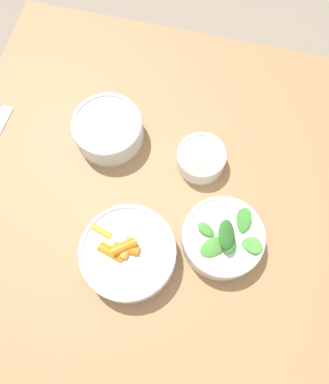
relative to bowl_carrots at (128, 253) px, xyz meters
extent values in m
plane|color=gray|center=(0.05, -0.09, -0.75)|extent=(10.00, 10.00, 0.00)
cube|color=#99724C|center=(0.05, -0.09, -0.05)|extent=(1.12, 1.09, 0.03)
cube|color=olive|center=(0.55, 0.39, -0.41)|extent=(0.06, 0.06, 0.69)
cylinder|color=silver|center=(0.00, 0.00, -0.01)|extent=(0.20, 0.20, 0.05)
torus|color=silver|center=(0.00, 0.00, 0.02)|extent=(0.20, 0.20, 0.01)
cylinder|color=orange|center=(-0.01, 0.03, 0.01)|extent=(0.04, 0.06, 0.02)
cylinder|color=orange|center=(-0.03, 0.00, 0.01)|extent=(0.06, 0.05, 0.02)
cylinder|color=orange|center=(0.03, 0.06, 0.01)|extent=(0.04, 0.05, 0.02)
cylinder|color=orange|center=(0.04, 0.02, 0.01)|extent=(0.05, 0.04, 0.02)
cylinder|color=orange|center=(0.00, 0.03, 0.01)|extent=(0.03, 0.05, 0.02)
cylinder|color=orange|center=(-0.01, -0.03, 0.01)|extent=(0.05, 0.03, 0.02)
cylinder|color=orange|center=(0.01, 0.01, 0.03)|extent=(0.05, 0.05, 0.02)
cylinder|color=orange|center=(0.01, 0.00, 0.02)|extent=(0.05, 0.02, 0.02)
cylinder|color=orange|center=(0.00, 0.00, 0.02)|extent=(0.02, 0.05, 0.02)
cylinder|color=white|center=(0.08, -0.18, -0.01)|extent=(0.17, 0.17, 0.05)
torus|color=white|center=(0.08, -0.18, 0.02)|extent=(0.17, 0.17, 0.01)
ellipsoid|color=#3D8433|center=(0.11, -0.21, 0.02)|extent=(0.07, 0.05, 0.05)
ellipsoid|color=#4C933D|center=(0.04, -0.16, 0.02)|extent=(0.07, 0.07, 0.03)
ellipsoid|color=#2D7028|center=(0.06, -0.20, 0.03)|extent=(0.05, 0.03, 0.03)
ellipsoid|color=#2D7028|center=(0.07, -0.18, 0.04)|extent=(0.07, 0.05, 0.04)
ellipsoid|color=#4C933D|center=(0.07, -0.24, 0.02)|extent=(0.07, 0.07, 0.04)
ellipsoid|color=#235B23|center=(0.04, -0.15, 0.01)|extent=(0.04, 0.05, 0.03)
ellipsoid|color=#4C933D|center=(0.08, -0.15, 0.02)|extent=(0.04, 0.05, 0.04)
cylinder|color=silver|center=(0.26, 0.12, 0.00)|extent=(0.16, 0.16, 0.06)
torus|color=silver|center=(0.26, 0.12, 0.03)|extent=(0.16, 0.16, 0.01)
cylinder|color=brown|center=(0.26, 0.12, -0.01)|extent=(0.14, 0.14, 0.03)
ellipsoid|color=#8E5B3D|center=(0.24, 0.10, 0.01)|extent=(0.01, 0.01, 0.01)
ellipsoid|color=#A36B4C|center=(0.29, 0.15, 0.01)|extent=(0.01, 0.01, 0.01)
ellipsoid|color=#AD7551|center=(0.21, 0.08, 0.01)|extent=(0.01, 0.01, 0.01)
ellipsoid|color=#8E5B3D|center=(0.31, 0.13, 0.01)|extent=(0.01, 0.01, 0.01)
ellipsoid|color=#AD7551|center=(0.25, 0.14, 0.01)|extent=(0.01, 0.01, 0.01)
ellipsoid|color=#A36B4C|center=(0.24, 0.06, 0.01)|extent=(0.01, 0.01, 0.01)
ellipsoid|color=#A36B4C|center=(0.27, 0.05, 0.01)|extent=(0.01, 0.01, 0.01)
ellipsoid|color=#8E5B3D|center=(0.25, 0.18, 0.01)|extent=(0.01, 0.01, 0.01)
ellipsoid|color=#A36B4C|center=(0.21, 0.14, 0.01)|extent=(0.01, 0.01, 0.01)
ellipsoid|color=#AD7551|center=(0.25, 0.18, 0.01)|extent=(0.01, 0.01, 0.01)
cylinder|color=tan|center=(0.27, 0.08, 0.02)|extent=(0.03, 0.03, 0.01)
cylinder|color=tan|center=(0.22, 0.12, 0.02)|extent=(0.03, 0.03, 0.01)
cylinder|color=#E0A88E|center=(0.30, 0.15, 0.02)|extent=(0.03, 0.03, 0.01)
cylinder|color=white|center=(0.24, -0.10, -0.01)|extent=(0.11, 0.11, 0.04)
torus|color=white|center=(0.24, -0.10, 0.01)|extent=(0.11, 0.11, 0.01)
cube|color=tan|center=(0.22, -0.11, 0.00)|extent=(0.06, 0.05, 0.02)
cube|color=tan|center=(0.24, -0.10, 0.00)|extent=(0.05, 0.04, 0.02)
cube|color=tan|center=(0.23, -0.12, 0.00)|extent=(0.05, 0.06, 0.02)
camera|label=1|loc=(-0.11, -0.10, 0.76)|focal=35.00mm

